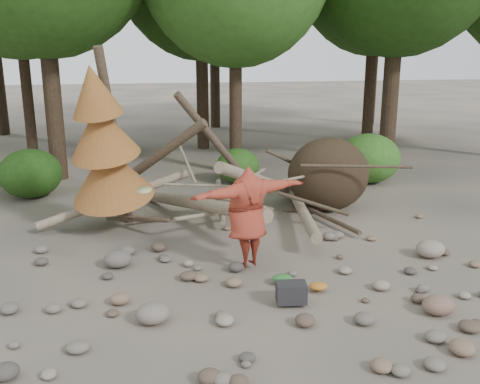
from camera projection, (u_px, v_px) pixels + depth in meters
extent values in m
plane|color=#514C44|center=(275.00, 283.00, 10.01)|extent=(120.00, 120.00, 0.00)
ellipsoid|color=#332619|center=(328.00, 174.00, 14.31)|extent=(2.20, 1.87, 1.98)
cylinder|color=gray|center=(198.00, 204.00, 13.18)|extent=(2.61, 5.11, 1.08)
cylinder|color=gray|center=(264.00, 182.00, 13.90)|extent=(3.18, 3.71, 1.90)
cylinder|color=brown|center=(146.00, 165.00, 13.59)|extent=(3.08, 1.91, 2.49)
cylinder|color=gray|center=(301.00, 208.00, 13.53)|extent=(1.13, 4.98, 0.43)
cylinder|color=brown|center=(218.00, 145.00, 14.03)|extent=(2.39, 1.03, 2.89)
cylinder|color=gray|center=(115.00, 199.00, 13.05)|extent=(3.71, 0.86, 1.20)
cylinder|color=#4C3F30|center=(137.00, 219.00, 12.78)|extent=(1.52, 1.70, 0.49)
cylinder|color=gray|center=(240.00, 185.00, 14.01)|extent=(1.57, 0.85, 0.69)
cylinder|color=#4C3F30|center=(293.00, 163.00, 14.68)|extent=(1.92, 1.25, 1.10)
cylinder|color=gray|center=(187.00, 162.00, 13.37)|extent=(0.37, 1.42, 0.85)
cylinder|color=#4C3F30|center=(327.00, 217.00, 13.42)|extent=(0.79, 2.54, 0.12)
cylinder|color=gray|center=(209.00, 214.00, 12.68)|extent=(1.78, 1.11, 0.29)
cylinder|color=#4C3F30|center=(115.00, 139.00, 12.49)|extent=(0.67, 1.13, 4.35)
cone|color=brown|center=(110.00, 172.00, 12.35)|extent=(2.06, 2.13, 1.86)
cone|color=brown|center=(102.00, 130.00, 11.87)|extent=(1.71, 1.78, 1.65)
cone|color=brown|center=(94.00, 90.00, 11.44)|extent=(1.23, 1.30, 1.41)
cylinder|color=#38281C|center=(48.00, 41.00, 16.90)|extent=(0.56, 0.56, 8.96)
cylinder|color=#38281C|center=(236.00, 69.00, 17.98)|extent=(0.44, 0.44, 7.14)
cylinder|color=#38281C|center=(395.00, 35.00, 19.37)|extent=(0.60, 0.60, 9.45)
cylinder|color=#38281C|center=(24.00, 61.00, 20.59)|extent=(0.42, 0.42, 7.56)
cylinder|color=#38281C|center=(202.00, 48.00, 22.44)|extent=(0.52, 0.52, 8.54)
cylinder|color=#38281C|center=(372.00, 53.00, 23.52)|extent=(0.50, 0.50, 8.12)
cylinder|color=#38281C|center=(215.00, 46.00, 28.66)|extent=(0.54, 0.54, 8.75)
cylinder|color=#38281C|center=(374.00, 54.00, 29.99)|extent=(0.46, 0.46, 7.84)
ellipsoid|color=#214913|center=(30.00, 173.00, 15.61)|extent=(1.80, 1.80, 1.44)
ellipsoid|color=#2C5D1B|center=(238.00, 166.00, 17.40)|extent=(1.40, 1.40, 1.12)
ellipsoid|color=#366E22|center=(369.00, 158.00, 17.37)|extent=(2.00, 2.00, 1.60)
imported|color=maroon|center=(247.00, 217.00, 10.42)|extent=(2.57, 1.41, 2.02)
cylinder|color=tan|center=(144.00, 190.00, 9.31)|extent=(0.32, 0.31, 0.11)
cube|color=black|center=(291.00, 296.00, 9.14)|extent=(0.55, 0.41, 0.34)
ellipsoid|color=#29682C|center=(282.00, 281.00, 9.95)|extent=(0.38, 0.32, 0.14)
ellipsoid|color=#AC661D|center=(318.00, 289.00, 9.65)|extent=(0.33, 0.27, 0.12)
ellipsoid|color=slate|center=(153.00, 313.00, 8.54)|extent=(0.55, 0.50, 0.33)
ellipsoid|color=#7F5F4F|center=(438.00, 305.00, 8.83)|extent=(0.53, 0.48, 0.32)
ellipsoid|color=gray|center=(430.00, 249.00, 11.24)|extent=(0.60, 0.54, 0.36)
ellipsoid|color=#5D564F|center=(118.00, 259.00, 10.72)|extent=(0.56, 0.51, 0.34)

